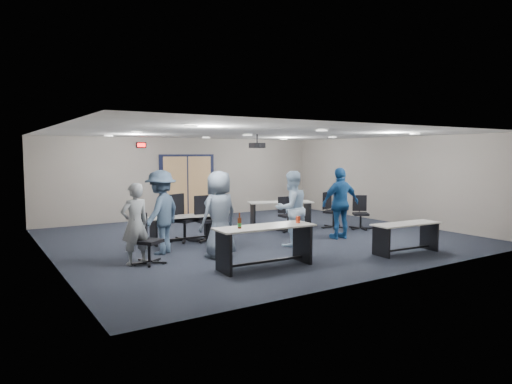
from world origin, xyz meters
TOP-DOWN VIEW (x-y plane):
  - floor at (0.00, 0.00)m, footprint 10.00×10.00m
  - back_wall at (0.00, 4.50)m, footprint 10.00×0.04m
  - front_wall at (0.00, -4.50)m, footprint 10.00×0.04m
  - left_wall at (-5.00, 0.00)m, footprint 0.04×9.00m
  - right_wall at (5.00, 0.00)m, footprint 0.04×9.00m
  - ceiling at (0.00, 0.00)m, footprint 10.00×9.00m
  - double_door at (0.00, 4.46)m, footprint 2.00×0.07m
  - exit_sign at (-1.60, 4.44)m, footprint 0.32×0.07m
  - ceiling_projector at (0.30, 0.50)m, footprint 0.35×0.32m
  - ceiling_can_lights at (0.00, 0.25)m, footprint 6.24×5.74m
  - table_front_left at (-1.59, -2.74)m, footprint 2.01×0.75m
  - table_front_right at (1.72, -3.36)m, footprint 1.67×0.67m
  - table_back_left at (-1.95, 0.42)m, footprint 1.63×0.60m
  - table_back_right at (1.42, 0.96)m, footprint 1.98×1.26m
  - chair_back_a at (-1.86, 0.47)m, footprint 0.99×0.99m
  - chair_back_b at (-1.36, 0.22)m, footprint 0.71×0.71m
  - chair_back_c at (1.17, 0.24)m, footprint 0.65×0.65m
  - chair_back_d at (2.62, -0.03)m, footprint 0.84×0.84m
  - chair_loose_left at (-3.39, -1.30)m, footprint 0.87×0.87m
  - chair_loose_right at (3.16, -0.57)m, footprint 0.85×0.85m
  - person_gray at (-3.63, -1.18)m, footprint 0.65×0.49m
  - person_plaid at (-1.92, -1.50)m, footprint 1.00×0.76m
  - person_lightblue at (0.07, -1.36)m, footprint 0.89×0.70m
  - person_navy at (1.69, -1.31)m, footprint 1.12×0.59m
  - person_back at (-2.83, -0.51)m, footprint 1.35×1.27m

SIDE VIEW (x-z plane):
  - floor at x=0.00m, z-range 0.00..0.00m
  - table_back_left at x=-1.95m, z-range 0.12..0.77m
  - table_front_right at x=1.72m, z-range 0.12..0.78m
  - chair_back_c at x=1.17m, z-range 0.00..0.97m
  - chair_loose_right at x=3.16m, z-range 0.00..0.97m
  - chair_loose_left at x=-3.39m, z-range 0.00..1.00m
  - table_back_right at x=1.42m, z-range 0.14..0.90m
  - chair_back_d at x=2.62m, z-range 0.00..1.06m
  - table_front_left at x=-1.59m, z-range 0.01..1.11m
  - chair_back_b at x=-1.36m, z-range 0.00..1.13m
  - chair_back_a at x=-1.86m, z-range 0.00..1.18m
  - person_gray at x=-3.63m, z-range 0.00..1.62m
  - person_lightblue at x=0.07m, z-range 0.00..1.78m
  - person_plaid at x=-1.92m, z-range 0.00..1.83m
  - person_navy at x=1.69m, z-range 0.00..1.83m
  - person_back at x=-2.83m, z-range 0.00..1.83m
  - double_door at x=0.00m, z-range -0.05..2.15m
  - back_wall at x=0.00m, z-range 0.00..2.70m
  - front_wall at x=0.00m, z-range 0.00..2.70m
  - left_wall at x=-5.00m, z-range 0.00..2.70m
  - right_wall at x=5.00m, z-range 0.00..2.70m
  - ceiling_projector at x=0.30m, z-range 2.22..2.59m
  - exit_sign at x=-1.60m, z-range 2.36..2.54m
  - ceiling_can_lights at x=0.00m, z-range 2.66..2.68m
  - ceiling at x=0.00m, z-range 2.68..2.72m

